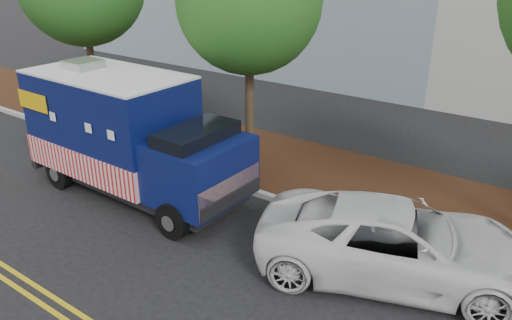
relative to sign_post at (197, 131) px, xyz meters
The scene contains 9 objects.
ground 2.73m from the sign_post, 49.56° to the right, with size 120.00×120.00×0.00m, color black.
curb 2.00m from the sign_post, 16.29° to the right, with size 120.00×0.18×0.15m, color #9E9E99.
mulch_strip 2.54m from the sign_post, 45.83° to the left, with size 120.00×4.00×0.15m, color #321C0E.
centerline_near 6.62m from the sign_post, 75.88° to the right, with size 120.00×0.10×0.01m, color gold.
centerline_far 6.86m from the sign_post, 76.39° to the right, with size 120.00×0.10×0.01m, color gold.
tree_b 4.03m from the sign_post, 38.54° to the left, with size 4.00×4.00×6.92m.
sign_post is the anchor object (origin of this frame).
food_truck 2.31m from the sign_post, 101.99° to the right, with size 6.60×2.57×3.46m.
white_car 7.16m from the sign_post, 13.88° to the right, with size 2.59×5.62×1.56m, color silver.
Camera 1 is at (8.08, -8.50, 6.26)m, focal length 35.00 mm.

